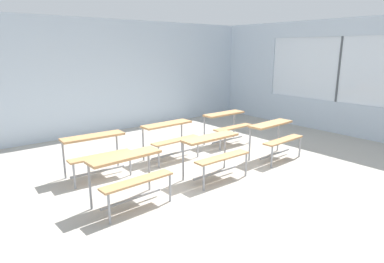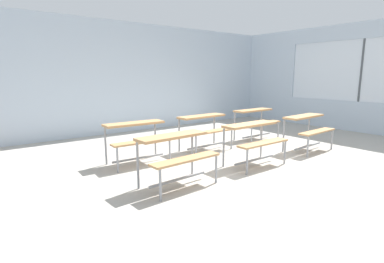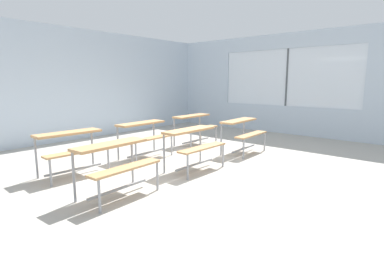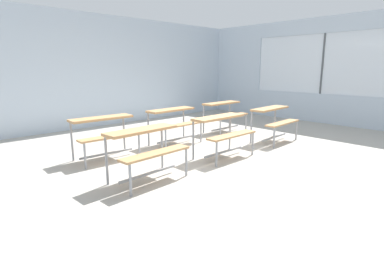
{
  "view_description": "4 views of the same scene",
  "coord_description": "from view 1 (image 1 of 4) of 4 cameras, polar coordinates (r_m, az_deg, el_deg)",
  "views": [
    {
      "loc": [
        -3.5,
        -3.88,
        2.24
      ],
      "look_at": [
        0.26,
        0.8,
        0.71
      ],
      "focal_mm": 30.55,
      "sensor_mm": 36.0,
      "label": 1
    },
    {
      "loc": [
        -3.8,
        -3.3,
        1.6
      ],
      "look_at": [
        -0.58,
        0.89,
        0.59
      ],
      "focal_mm": 28.0,
      "sensor_mm": 36.0,
      "label": 2
    },
    {
      "loc": [
        -3.8,
        -3.3,
        1.6
      ],
      "look_at": [
        0.21,
        0.15,
        0.71
      ],
      "focal_mm": 28.0,
      "sensor_mm": 36.0,
      "label": 3
    },
    {
      "loc": [
        -3.8,
        -3.3,
        1.6
      ],
      "look_at": [
        -0.61,
        0.06,
        0.61
      ],
      "focal_mm": 28.0,
      "sensor_mm": 36.0,
      "label": 4
    }
  ],
  "objects": [
    {
      "name": "wall_right",
      "position": [
        9.32,
        27.63,
        7.8
      ],
      "size": [
        0.12,
        9.0,
        3.0
      ],
      "color": "silver",
      "rests_on": "ground"
    },
    {
      "name": "desk_bench_r0c0",
      "position": [
        4.81,
        -10.89,
        -6.37
      ],
      "size": [
        1.13,
        0.64,
        0.74
      ],
      "rotation": [
        0.0,
        0.0,
        0.05
      ],
      "color": "tan",
      "rests_on": "ground"
    },
    {
      "name": "desk_bench_r1c2",
      "position": [
        7.85,
        6.14,
        1.87
      ],
      "size": [
        1.1,
        0.59,
        0.74
      ],
      "rotation": [
        0.0,
        0.0,
        -0.0
      ],
      "color": "tan",
      "rests_on": "ground"
    },
    {
      "name": "desk_bench_r1c0",
      "position": [
        6.01,
        -16.44,
        -2.5
      ],
      "size": [
        1.12,
        0.64,
        0.74
      ],
      "rotation": [
        0.0,
        0.0,
        -0.04
      ],
      "color": "tan",
      "rests_on": "ground"
    },
    {
      "name": "ground",
      "position": [
        5.69,
        3.05,
        -9.18
      ],
      "size": [
        10.0,
        9.0,
        0.05
      ],
      "primitive_type": "cube",
      "color": "#ADA89E"
    },
    {
      "name": "wall_back",
      "position": [
        9.11,
        -16.25,
        9.06
      ],
      "size": [
        10.0,
        0.12,
        3.0
      ],
      "primitive_type": "cube",
      "color": "silver",
      "rests_on": "ground"
    },
    {
      "name": "desk_bench_r0c1",
      "position": [
        5.72,
        3.94,
        -2.8
      ],
      "size": [
        1.1,
        0.59,
        0.74
      ],
      "rotation": [
        0.0,
        0.0,
        -0.0
      ],
      "color": "tan",
      "rests_on": "ground"
    },
    {
      "name": "desk_bench_r0c2",
      "position": [
        6.95,
        14.31,
        -0.12
      ],
      "size": [
        1.12,
        0.64,
        0.74
      ],
      "rotation": [
        0.0,
        0.0,
        0.04
      ],
      "color": "tan",
      "rests_on": "ground"
    },
    {
      "name": "desk_bench_r1c1",
      "position": [
        6.73,
        -3.85,
        -0.17
      ],
      "size": [
        1.11,
        0.62,
        0.74
      ],
      "rotation": [
        0.0,
        0.0,
        0.03
      ],
      "color": "tan",
      "rests_on": "ground"
    }
  ]
}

